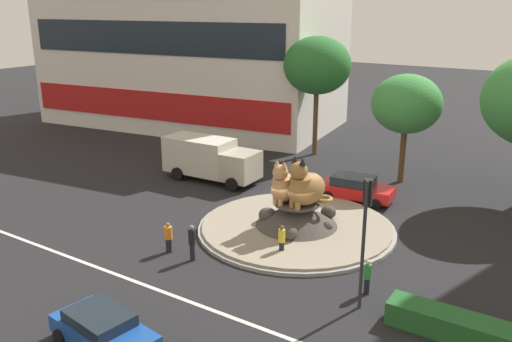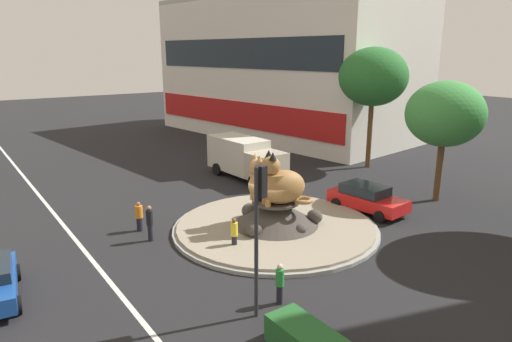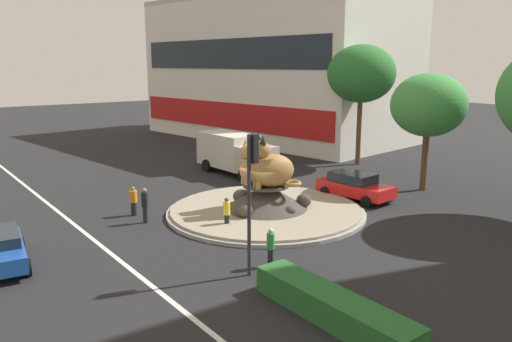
# 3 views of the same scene
# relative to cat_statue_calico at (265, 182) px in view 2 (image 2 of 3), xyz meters

# --- Properties ---
(ground_plane) EXTENTS (160.00, 160.00, 0.00)m
(ground_plane) POSITION_rel_cat_statue_calico_xyz_m (0.57, 0.26, -2.44)
(ground_plane) COLOR black
(lane_centreline) EXTENTS (112.00, 0.20, 0.01)m
(lane_centreline) POSITION_rel_cat_statue_calico_xyz_m (0.57, -8.46, -2.44)
(lane_centreline) COLOR silver
(lane_centreline) RESTS_ON ground
(roundabout_island) EXTENTS (10.48, 10.48, 1.58)m
(roundabout_island) POSITION_rel_cat_statue_calico_xyz_m (0.56, 0.25, -1.93)
(roundabout_island) COLOR gray
(roundabout_island) RESTS_ON ground
(cat_statue_calico) EXTENTS (1.72, 2.43, 2.35)m
(cat_statue_calico) POSITION_rel_cat_statue_calico_xyz_m (0.00, 0.00, 0.00)
(cat_statue_calico) COLOR tan
(cat_statue_calico) RESTS_ON roundabout_island
(cat_statue_tabby) EXTENTS (2.28, 2.81, 2.70)m
(cat_statue_tabby) POSITION_rel_cat_statue_calico_xyz_m (1.11, 0.10, 0.13)
(cat_statue_tabby) COLOR #9E703D
(cat_statue_tabby) RESTS_ON roundabout_island
(traffic_light_mast) EXTENTS (0.35, 0.46, 5.32)m
(traffic_light_mast) POSITION_rel_cat_statue_calico_xyz_m (6.38, -5.00, 1.26)
(traffic_light_mast) COLOR #2D2D33
(traffic_light_mast) RESTS_ON ground
(shophouse_block) EXTENTS (29.19, 17.11, 19.94)m
(shophouse_block) POSITION_rel_cat_statue_calico_xyz_m (-21.26, 18.52, 4.80)
(shophouse_block) COLOR silver
(shophouse_block) RESTS_ON ground
(broadleaf_tree_behind_island) EXTENTS (5.17, 5.17, 9.22)m
(broadleaf_tree_behind_island) POSITION_rel_cat_statue_calico_xyz_m (-5.48, 14.22, 4.55)
(broadleaf_tree_behind_island) COLOR brown
(broadleaf_tree_behind_island) RESTS_ON ground
(second_tree_near_tower) EXTENTS (4.53, 4.53, 7.24)m
(second_tree_near_tower) POSITION_rel_cat_statue_calico_xyz_m (2.56, 11.23, 2.85)
(second_tree_near_tower) COLOR brown
(second_tree_near_tower) RESTS_ON ground
(pedestrian_green_shirt) EXTENTS (0.31, 0.31, 1.56)m
(pedestrian_green_shirt) POSITION_rel_cat_statue_calico_xyz_m (6.23, -3.96, -1.61)
(pedestrian_green_shirt) COLOR black
(pedestrian_green_shirt) RESTS_ON ground
(pedestrian_black_shirt) EXTENTS (0.33, 0.33, 1.78)m
(pedestrian_black_shirt) POSITION_rel_cat_statue_calico_xyz_m (-1.81, -5.51, -1.48)
(pedestrian_black_shirt) COLOR black
(pedestrian_black_shirt) RESTS_ON ground
(pedestrian_yellow_shirt) EXTENTS (0.33, 0.33, 1.57)m
(pedestrian_yellow_shirt) POSITION_rel_cat_statue_calico_xyz_m (1.46, -2.82, -1.61)
(pedestrian_yellow_shirt) COLOR black
(pedestrian_yellow_shirt) RESTS_ON ground
(pedestrian_orange_shirt) EXTENTS (0.39, 0.39, 1.54)m
(pedestrian_orange_shirt) POSITION_rel_cat_statue_calico_xyz_m (-3.33, -5.46, -1.64)
(pedestrian_orange_shirt) COLOR black
(pedestrian_orange_shirt) RESTS_ON ground
(hatchback_near_shophouse) EXTENTS (4.59, 2.42, 1.54)m
(hatchback_near_shophouse) POSITION_rel_cat_statue_calico_xyz_m (1.42, 6.18, -1.63)
(hatchback_near_shophouse) COLOR red
(hatchback_near_shophouse) RESTS_ON ground
(delivery_box_truck) EXTENTS (6.78, 2.86, 2.84)m
(delivery_box_truck) POSITION_rel_cat_statue_calico_xyz_m (-8.50, 4.53, -0.89)
(delivery_box_truck) COLOR #B7AD99
(delivery_box_truck) RESTS_ON ground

